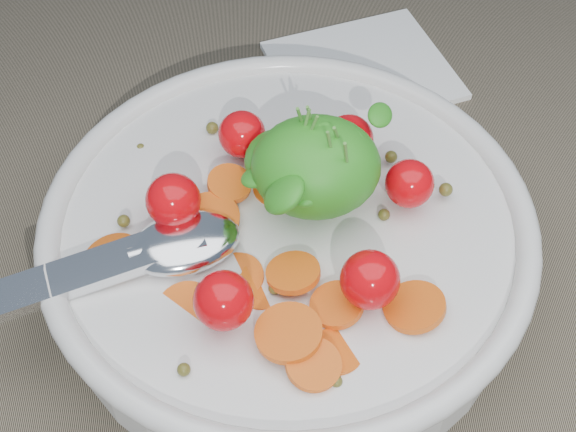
{
  "coord_description": "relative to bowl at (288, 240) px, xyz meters",
  "views": [
    {
      "loc": [
        -0.02,
        -0.32,
        0.43
      ],
      "look_at": [
        -0.01,
        -0.01,
        0.06
      ],
      "focal_mm": 50.0,
      "sensor_mm": 36.0,
      "label": 1
    }
  ],
  "objects": [
    {
      "name": "ground",
      "position": [
        0.01,
        0.01,
        -0.04
      ],
      "size": [
        6.0,
        6.0,
        0.0
      ],
      "primitive_type": "plane",
      "color": "#7A6E57",
      "rests_on": "ground"
    },
    {
      "name": "bowl",
      "position": [
        0.0,
        0.0,
        0.0
      ],
      "size": [
        0.33,
        0.3,
        0.13
      ],
      "color": "silver",
      "rests_on": "ground"
    },
    {
      "name": "napkin",
      "position": [
        0.07,
        0.2,
        -0.03
      ],
      "size": [
        0.17,
        0.16,
        0.01
      ],
      "primitive_type": "cube",
      "rotation": [
        0.0,
        0.0,
        0.32
      ],
      "color": "white",
      "rests_on": "ground"
    }
  ]
}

